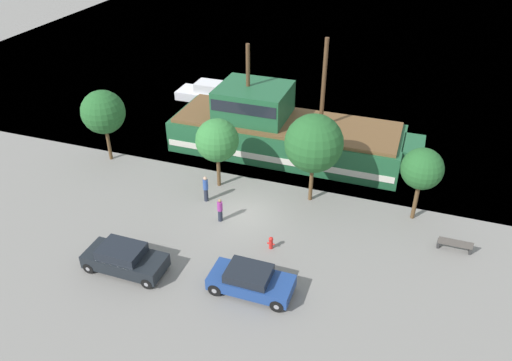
% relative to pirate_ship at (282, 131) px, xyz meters
% --- Properties ---
extents(ground_plane, '(160.00, 160.00, 0.00)m').
position_rel_pirate_ship_xyz_m(ground_plane, '(0.05, -8.22, -1.70)').
color(ground_plane, gray).
extents(water_surface, '(80.00, 80.00, 0.00)m').
position_rel_pirate_ship_xyz_m(water_surface, '(0.05, 35.78, -1.70)').
color(water_surface, teal).
rests_on(water_surface, ground).
extents(pirate_ship, '(17.82, 5.49, 8.73)m').
position_rel_pirate_ship_xyz_m(pirate_ship, '(0.00, 0.00, 0.00)').
color(pirate_ship, '#1E5633').
rests_on(pirate_ship, water_surface).
extents(moored_boat_dockside, '(7.85, 2.34, 1.63)m').
position_rel_pirate_ship_xyz_m(moored_boat_dockside, '(-8.08, 7.15, -1.11)').
color(moored_boat_dockside, silver).
rests_on(moored_boat_dockside, water_surface).
extents(parked_car_curb_front, '(4.28, 1.88, 1.48)m').
position_rel_pirate_ship_xyz_m(parked_car_curb_front, '(-4.00, -14.91, -0.97)').
color(parked_car_curb_front, black).
rests_on(parked_car_curb_front, ground_plane).
extents(parked_car_curb_mid, '(4.15, 1.90, 1.36)m').
position_rel_pirate_ship_xyz_m(parked_car_curb_mid, '(2.70, -14.23, -1.01)').
color(parked_car_curb_mid, navy).
rests_on(parked_car_curb_mid, ground_plane).
extents(fire_hydrant, '(0.42, 0.25, 0.76)m').
position_rel_pirate_ship_xyz_m(fire_hydrant, '(2.64, -10.77, -1.29)').
color(fire_hydrant, red).
rests_on(fire_hydrant, ground_plane).
extents(bench_promenade_east, '(1.79, 0.45, 0.85)m').
position_rel_pirate_ship_xyz_m(bench_promenade_east, '(12.20, -7.65, -1.26)').
color(bench_promenade_east, '#4C4742').
rests_on(bench_promenade_east, ground_plane).
extents(pedestrian_walking_near, '(0.32, 0.32, 1.53)m').
position_rel_pirate_ship_xyz_m(pedestrian_walking_near, '(-0.98, -9.34, -0.94)').
color(pedestrian_walking_near, '#232838').
rests_on(pedestrian_walking_near, ground_plane).
extents(pedestrian_walking_far, '(0.32, 0.32, 1.76)m').
position_rel_pirate_ship_xyz_m(pedestrian_walking_far, '(-2.63, -7.70, -0.80)').
color(pedestrian_walking_far, '#232838').
rests_on(pedestrian_walking_far, ground_plane).
extents(tree_row_east, '(3.01, 3.01, 5.18)m').
position_rel_pirate_ship_xyz_m(tree_row_east, '(-11.32, -5.09, 1.96)').
color(tree_row_east, brown).
rests_on(tree_row_east, ground_plane).
extents(tree_row_mideast, '(2.76, 2.76, 4.73)m').
position_rel_pirate_ship_xyz_m(tree_row_mideast, '(-2.57, -5.77, 1.63)').
color(tree_row_mideast, brown).
rests_on(tree_row_mideast, ground_plane).
extents(tree_row_midwest, '(3.53, 3.53, 5.79)m').
position_rel_pirate_ship_xyz_m(tree_row_midwest, '(3.52, -5.40, 2.31)').
color(tree_row_midwest, brown).
rests_on(tree_row_midwest, ground_plane).
extents(tree_row_west, '(2.41, 2.41, 4.63)m').
position_rel_pirate_ship_xyz_m(tree_row_west, '(9.81, -5.26, 1.70)').
color(tree_row_west, brown).
rests_on(tree_row_west, ground_plane).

